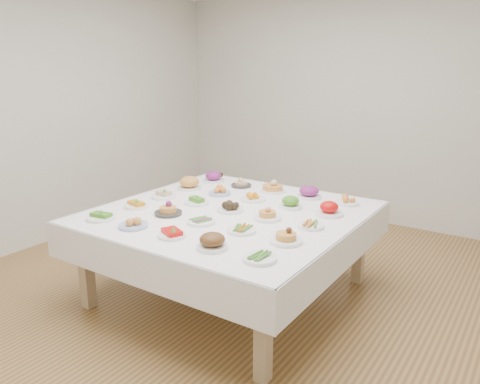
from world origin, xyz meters
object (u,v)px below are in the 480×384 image
Objects in this scene: display_table at (230,219)px; dish_12 at (230,206)px; dish_24 at (347,200)px; dish_0 at (101,215)px.

display_table is 0.11m from dish_12.
dish_12 reaches higher than display_table.
display_table is at bearing -134.80° from dish_24.
display_table is 9.29× the size of dish_12.
dish_12 is 1.10× the size of dish_24.
dish_0 is (-0.72, -0.73, 0.11)m from display_table.
dish_12 is at bearing -134.77° from dish_24.
dish_24 is at bearing 45.23° from dish_12.
display_table is 10.18× the size of dish_24.
dish_0 is 1.00× the size of dish_12.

